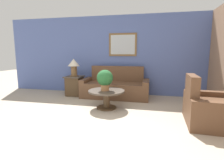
% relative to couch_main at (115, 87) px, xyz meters
% --- Properties ---
extents(ground_plane, '(20.00, 20.00, 0.00)m').
position_rel_couch_main_xyz_m(ground_plane, '(-0.12, -2.77, -0.31)').
color(ground_plane, tan).
extents(wall_back, '(7.80, 0.09, 2.60)m').
position_rel_couch_main_xyz_m(wall_back, '(-0.12, 0.54, 1.00)').
color(wall_back, '#5166A8').
rests_on(wall_back, ground_plane).
extents(couch_main, '(2.07, 0.87, 0.96)m').
position_rel_couch_main_xyz_m(couch_main, '(0.00, 0.00, 0.00)').
color(couch_main, brown).
rests_on(couch_main, ground_plane).
extents(armchair, '(0.92, 1.11, 0.96)m').
position_rel_couch_main_xyz_m(armchair, '(2.19, -1.69, -0.00)').
color(armchair, brown).
rests_on(armchair, ground_plane).
extents(coffee_table, '(0.91, 0.91, 0.46)m').
position_rel_couch_main_xyz_m(coffee_table, '(0.01, -1.16, 0.03)').
color(coffee_table, '#4C3823').
rests_on(coffee_table, ground_plane).
extents(side_table, '(0.55, 0.55, 0.63)m').
position_rel_couch_main_xyz_m(side_table, '(-1.36, -0.06, 0.02)').
color(side_table, '#4C3823').
rests_on(side_table, ground_plane).
extents(table_lamp, '(0.38, 0.38, 0.56)m').
position_rel_couch_main_xyz_m(table_lamp, '(-1.36, -0.06, 0.69)').
color(table_lamp, brown).
rests_on(table_lamp, side_table).
extents(potted_plant_on_table, '(0.40, 0.40, 0.52)m').
position_rel_couch_main_xyz_m(potted_plant_on_table, '(-0.02, -1.20, 0.45)').
color(potted_plant_on_table, '#9E6B42').
rests_on(potted_plant_on_table, coffee_table).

